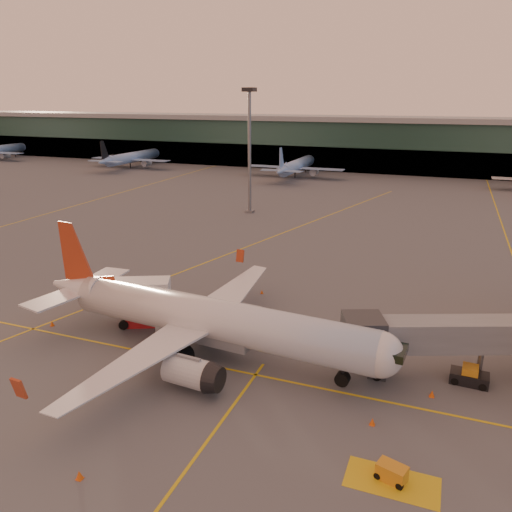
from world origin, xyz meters
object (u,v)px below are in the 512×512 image
(catering_truck, at_px, (141,299))
(pushback_tug, at_px, (469,377))
(main_airplane, at_px, (205,319))
(gpu_cart, at_px, (392,473))

(catering_truck, relative_size, pushback_tug, 2.17)
(main_airplane, relative_size, gpu_cart, 17.33)
(catering_truck, height_order, pushback_tug, catering_truck)
(main_airplane, distance_m, gpu_cart, 21.81)
(main_airplane, distance_m, catering_truck, 10.33)
(pushback_tug, bearing_deg, main_airplane, -168.03)
(gpu_cart, bearing_deg, catering_truck, 170.43)
(catering_truck, height_order, gpu_cart, catering_truck)
(main_airplane, distance_m, pushback_tug, 24.19)
(catering_truck, relative_size, gpu_cart, 3.24)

